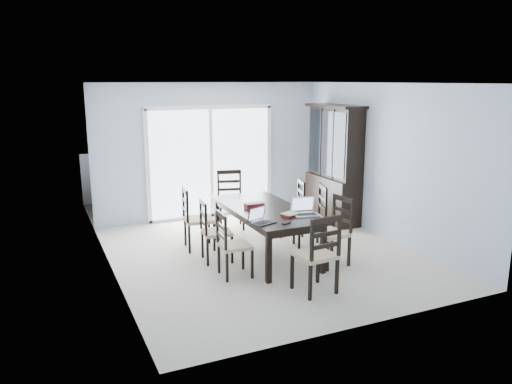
% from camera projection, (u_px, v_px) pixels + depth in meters
% --- Properties ---
extents(floor, '(5.00, 5.00, 0.00)m').
position_uv_depth(floor, '(265.00, 255.00, 7.71)').
color(floor, '#BDB0A2').
rests_on(floor, ground).
extents(ceiling, '(5.00, 5.00, 0.00)m').
position_uv_depth(ceiling, '(266.00, 83.00, 7.14)').
color(ceiling, white).
rests_on(ceiling, back_wall).
extents(back_wall, '(4.50, 0.02, 2.60)m').
position_uv_depth(back_wall, '(210.00, 151.00, 9.65)').
color(back_wall, '#A7B7C8').
rests_on(back_wall, floor).
extents(wall_left, '(0.02, 5.00, 2.60)m').
position_uv_depth(wall_left, '(110.00, 185.00, 6.53)').
color(wall_left, '#A7B7C8').
rests_on(wall_left, floor).
extents(wall_right, '(0.02, 5.00, 2.60)m').
position_uv_depth(wall_right, '(387.00, 162.00, 8.33)').
color(wall_right, '#A7B7C8').
rests_on(wall_right, floor).
extents(balcony, '(4.50, 2.00, 0.10)m').
position_uv_depth(balcony, '(197.00, 207.00, 10.84)').
color(balcony, gray).
rests_on(balcony, ground).
extents(railing, '(4.50, 0.06, 1.10)m').
position_uv_depth(railing, '(183.00, 172.00, 11.60)').
color(railing, '#99999E').
rests_on(railing, balcony).
extents(dining_table, '(1.00, 2.20, 0.75)m').
position_uv_depth(dining_table, '(265.00, 213.00, 7.57)').
color(dining_table, black).
rests_on(dining_table, floor).
extents(china_hutch, '(0.50, 1.38, 2.20)m').
position_uv_depth(china_hutch, '(334.00, 165.00, 9.40)').
color(china_hutch, black).
rests_on(china_hutch, floor).
extents(sliding_door, '(2.52, 0.05, 2.18)m').
position_uv_depth(sliding_door, '(211.00, 162.00, 9.68)').
color(sliding_door, silver).
rests_on(sliding_door, floor).
extents(chair_left_near, '(0.43, 0.41, 1.06)m').
position_uv_depth(chair_left_near, '(229.00, 238.00, 6.75)').
color(chair_left_near, black).
rests_on(chair_left_near, floor).
extents(chair_left_mid, '(0.46, 0.45, 1.08)m').
position_uv_depth(chair_left_mid, '(210.00, 224.00, 7.33)').
color(chair_left_mid, black).
rests_on(chair_left_mid, floor).
extents(chair_left_far, '(0.50, 0.49, 1.16)m').
position_uv_depth(chair_left_far, '(193.00, 212.00, 7.87)').
color(chair_left_far, black).
rests_on(chair_left_far, floor).
extents(chair_right_near, '(0.49, 0.48, 1.15)m').
position_uv_depth(chair_right_near, '(336.00, 223.00, 7.24)').
color(chair_right_near, black).
rests_on(chair_right_near, floor).
extents(chair_right_mid, '(0.56, 0.55, 1.18)m').
position_uv_depth(chair_right_mid, '(315.00, 210.00, 7.95)').
color(chair_right_mid, black).
rests_on(chair_right_mid, floor).
extents(chair_right_far, '(0.52, 0.51, 1.11)m').
position_uv_depth(chair_right_far, '(295.00, 202.00, 8.63)').
color(chair_right_far, black).
rests_on(chair_right_far, floor).
extents(chair_end_near, '(0.48, 0.50, 1.20)m').
position_uv_depth(chair_end_near, '(320.00, 246.00, 6.17)').
color(chair_end_near, black).
rests_on(chair_end_near, floor).
extents(chair_end_far, '(0.55, 0.56, 1.20)m').
position_uv_depth(chair_end_far, '(230.00, 193.00, 9.09)').
color(chair_end_far, black).
rests_on(chair_end_far, floor).
extents(laptop_dark, '(0.36, 0.31, 0.21)m').
position_uv_depth(laptop_dark, '(263.00, 220.00, 6.73)').
color(laptop_dark, black).
rests_on(laptop_dark, dining_table).
extents(laptop_silver, '(0.39, 0.31, 0.25)m').
position_uv_depth(laptop_silver, '(306.00, 211.00, 7.13)').
color(laptop_silver, silver).
rests_on(laptop_silver, dining_table).
extents(book_stack, '(0.29, 0.26, 0.04)m').
position_uv_depth(book_stack, '(290.00, 214.00, 7.11)').
color(book_stack, maroon).
rests_on(book_stack, dining_table).
extents(cell_phone, '(0.13, 0.08, 0.01)m').
position_uv_depth(cell_phone, '(286.00, 223.00, 6.73)').
color(cell_phone, black).
rests_on(cell_phone, dining_table).
extents(game_box, '(0.29, 0.15, 0.07)m').
position_uv_depth(game_box, '(254.00, 205.00, 7.57)').
color(game_box, '#490E19').
rests_on(game_box, dining_table).
extents(hot_tub, '(2.10, 1.92, 0.99)m').
position_uv_depth(hot_tub, '(167.00, 184.00, 10.52)').
color(hot_tub, brown).
rests_on(hot_tub, balcony).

